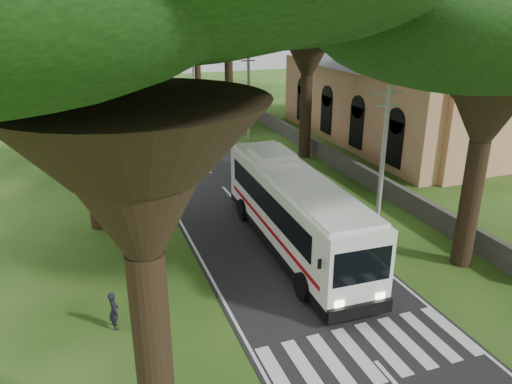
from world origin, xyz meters
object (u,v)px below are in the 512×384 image
at_px(distant_car_b, 138,94).
at_px(pedestrian, 114,311).
at_px(pole_mid, 248,92).
at_px(coach_bus, 294,209).
at_px(pole_near, 383,158).
at_px(church, 404,84).
at_px(distant_car_c, 154,83).
at_px(pole_far, 193,65).

height_order(distant_car_b, pedestrian, distant_car_b).
height_order(pole_mid, coach_bus, pole_mid).
distance_m(pole_near, coach_bus, 5.16).
relative_size(church, coach_bus, 1.84).
height_order(pole_near, pole_mid, same).
xyz_separation_m(distant_car_b, pedestrian, (-7.14, -45.99, -0.02)).
bearing_deg(distant_car_c, pole_mid, 100.15).
distance_m(pole_far, pedestrian, 45.69).
relative_size(distant_car_b, pedestrian, 3.00).
xyz_separation_m(pole_far, distant_car_b, (-6.46, 2.50, -3.41)).
bearing_deg(pedestrian, pole_near, -80.98).
relative_size(pole_mid, distant_car_c, 1.87).
xyz_separation_m(coach_bus, pedestrian, (-8.90, -3.64, -1.31)).
bearing_deg(pole_far, coach_bus, -96.72).
height_order(pole_mid, pedestrian, pole_mid).
bearing_deg(pedestrian, church, -59.12).
distance_m(pole_far, distant_car_b, 7.72).
bearing_deg(distant_car_c, pole_far, 110.74).
height_order(distant_car_c, pedestrian, pedestrian).
height_order(church, pole_near, church).
bearing_deg(coach_bus, pole_far, 85.16).
distance_m(pole_far, coach_bus, 40.18).
height_order(church, pedestrian, church).
distance_m(pole_near, distant_car_b, 43.12).
distance_m(coach_bus, distant_car_c, 50.49).
height_order(pole_mid, distant_car_c, pole_mid).
distance_m(coach_bus, distant_car_b, 42.41).
xyz_separation_m(pole_near, pole_mid, (0.00, 20.00, 0.00)).
relative_size(coach_bus, distant_car_b, 2.89).
bearing_deg(pedestrian, distant_car_c, -16.33).
bearing_deg(church, pole_mid, 160.19).
bearing_deg(pole_near, distant_car_b, 98.64).
distance_m(distant_car_b, pedestrian, 46.54).
bearing_deg(distant_car_c, pedestrian, 83.36).
height_order(church, pole_far, church).
distance_m(coach_bus, pedestrian, 9.70).
relative_size(pole_far, distant_car_c, 1.87).
relative_size(distant_car_c, pedestrian, 2.84).
bearing_deg(distant_car_b, coach_bus, -67.63).
height_order(church, distant_car_b, church).
relative_size(church, distant_car_b, 5.32).
height_order(pole_near, pole_far, same).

